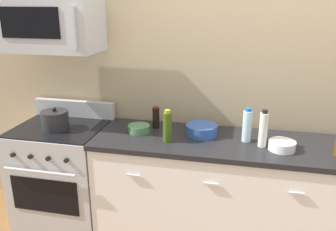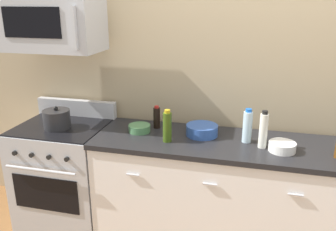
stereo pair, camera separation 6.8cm
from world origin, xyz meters
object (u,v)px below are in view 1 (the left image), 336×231
microwave (52,25)px  bottle_vinegar_white (263,129)px  bottle_soy_sauce_dark (156,118)px  bottle_olive_oil (167,127)px  bottle_water_clear (247,126)px  bowl_blue_mixing (202,129)px  bowl_white_ceramic (282,145)px  range_oven (64,175)px  stockpot (55,120)px  bowl_green_glaze (139,128)px

microwave → bottle_vinegar_white: (1.66, -0.09, -0.70)m
bottle_soy_sauce_dark → bottle_olive_oil: size_ratio=0.76×
bottle_water_clear → bottle_soy_sauce_dark: bearing=170.3°
bowl_blue_mixing → bowl_white_ceramic: bowl_blue_mixing is taller
range_oven → bottle_water_clear: size_ratio=4.09×
bowl_blue_mixing → stockpot: 1.20m
bottle_vinegar_white → bowl_blue_mixing: bearing=164.2°
bottle_soy_sauce_dark → bottle_vinegar_white: size_ratio=0.68×
bottle_water_clear → bottle_olive_oil: 0.60m
range_oven → bowl_green_glaze: (0.69, 0.04, 0.48)m
bowl_blue_mixing → stockpot: size_ratio=1.14×
bowl_white_ceramic → bowl_green_glaze: 1.11m
bottle_water_clear → bottle_soy_sauce_dark: (-0.74, 0.13, -0.03)m
bowl_blue_mixing → bowl_green_glaze: size_ratio=1.41×
bottle_soy_sauce_dark → bowl_blue_mixing: bearing=-10.8°
bottle_olive_oil → stockpot: (-0.96, 0.05, -0.04)m
bottle_water_clear → stockpot: 1.55m
bottle_olive_oil → range_oven: bearing=173.7°
bottle_olive_oil → bowl_white_ceramic: size_ratio=1.32×
range_oven → bottle_vinegar_white: bottle_vinegar_white is taller
microwave → bowl_blue_mixing: size_ratio=2.97×
range_oven → bowl_green_glaze: range_oven is taller
range_oven → bottle_water_clear: bearing=1.1°
bottle_water_clear → bowl_blue_mixing: (-0.35, 0.05, -0.08)m
microwave → bowl_white_ceramic: (1.79, -0.13, -0.79)m
range_oven → bottle_vinegar_white: bearing=-1.7°
bottle_soy_sauce_dark → bowl_white_ceramic: (0.99, -0.24, -0.05)m
range_oven → bottle_olive_oil: bottle_olive_oil is taller
microwave → bowl_blue_mixing: 1.43m
bottle_olive_oil → bowl_blue_mixing: bottle_olive_oil is taller
range_oven → bowl_white_ceramic: size_ratio=5.65×
bottle_olive_oil → bowl_white_ceramic: (0.83, 0.02, -0.08)m
bowl_white_ceramic → stockpot: bearing=179.1°
bottle_soy_sauce_dark → bowl_green_glaze: 0.18m
bottle_soy_sauce_dark → bowl_white_ceramic: 1.02m
range_oven → bottle_water_clear: bottle_water_clear is taller
microwave → bowl_white_ceramic: 1.97m
bottle_water_clear → bottle_vinegar_white: bearing=-34.6°
bottle_olive_oil → bowl_blue_mixing: size_ratio=1.00×
bottle_vinegar_white → bowl_blue_mixing: size_ratio=1.12×
bottle_water_clear → stockpot: bottle_water_clear is taller
range_oven → bottle_water_clear: 1.65m
bottle_soy_sauce_dark → bowl_blue_mixing: size_ratio=0.76×
bowl_green_glaze → bottle_soy_sauce_dark: bearing=47.2°
bowl_blue_mixing → bowl_white_ceramic: size_ratio=1.32×
stockpot → bowl_white_ceramic: bearing=-0.9°
bowl_white_ceramic → bowl_green_glaze: size_ratio=1.06×
bottle_olive_oil → bottle_vinegar_white: 0.70m
range_oven → bottle_vinegar_white: 1.76m
range_oven → bottle_soy_sauce_dark: bottle_soy_sauce_dark is taller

